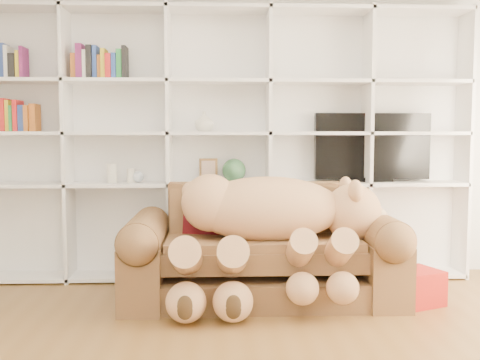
{
  "coord_description": "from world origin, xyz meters",
  "views": [
    {
      "loc": [
        -0.01,
        -2.43,
        1.28
      ],
      "look_at": [
        0.16,
        1.63,
        0.94
      ],
      "focal_mm": 40.0,
      "sensor_mm": 36.0,
      "label": 1
    }
  ],
  "objects_px": {
    "gift_box": "(416,287)",
    "teddy_bear": "(270,223)",
    "sofa": "(262,256)",
    "tv": "(372,148)"
  },
  "relations": [
    {
      "from": "gift_box",
      "to": "teddy_bear",
      "type": "bearing_deg",
      "value": 178.8
    },
    {
      "from": "sofa",
      "to": "tv",
      "type": "distance_m",
      "value": 1.5
    },
    {
      "from": "sofa",
      "to": "tv",
      "type": "height_order",
      "value": "tv"
    },
    {
      "from": "sofa",
      "to": "gift_box",
      "type": "xyz_separation_m",
      "value": [
        1.16,
        -0.2,
        -0.2
      ]
    },
    {
      "from": "gift_box",
      "to": "sofa",
      "type": "bearing_deg",
      "value": 170.18
    },
    {
      "from": "teddy_bear",
      "to": "gift_box",
      "type": "distance_m",
      "value": 1.23
    },
    {
      "from": "teddy_bear",
      "to": "gift_box",
      "type": "xyz_separation_m",
      "value": [
        1.12,
        -0.02,
        -0.5
      ]
    },
    {
      "from": "sofa",
      "to": "teddy_bear",
      "type": "relative_size",
      "value": 1.26
    },
    {
      "from": "teddy_bear",
      "to": "sofa",
      "type": "bearing_deg",
      "value": 95.67
    },
    {
      "from": "sofa",
      "to": "tv",
      "type": "relative_size",
      "value": 2.03
    }
  ]
}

